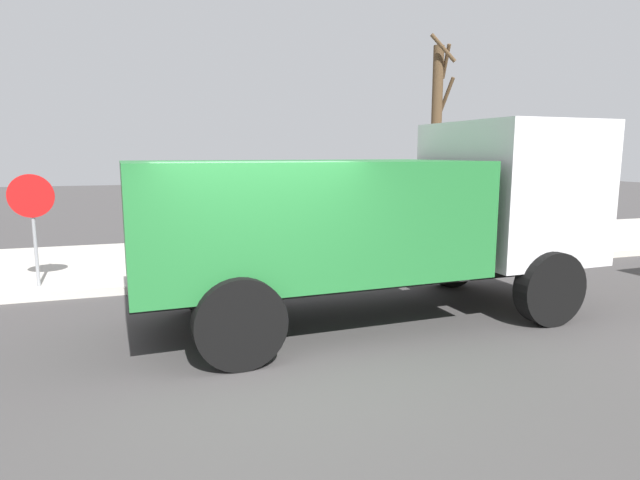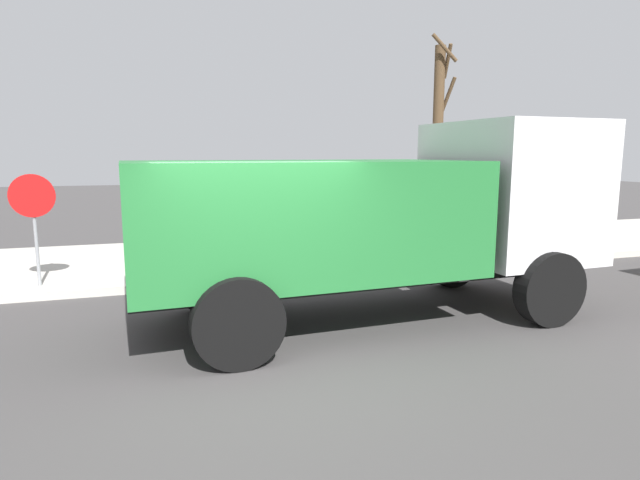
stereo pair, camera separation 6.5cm
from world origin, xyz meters
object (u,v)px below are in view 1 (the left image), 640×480
object	(u,v)px
fire_hydrant	(185,245)
stop_sign	(32,209)
dump_truck_green	(383,213)
bare_tree	(436,141)
loose_tire	(191,240)

from	to	relation	value
fire_hydrant	stop_sign	size ratio (longest dim) A/B	0.40
dump_truck_green	bare_tree	size ratio (longest dim) A/B	1.34
fire_hydrant	dump_truck_green	world-z (taller)	dump_truck_green
loose_tire	dump_truck_green	size ratio (longest dim) A/B	0.16
loose_tire	dump_truck_green	xyz separation A→B (m)	(2.56, -3.83, 0.88)
dump_truck_green	bare_tree	distance (m)	6.70
fire_hydrant	stop_sign	bearing A→B (deg)	-156.19
fire_hydrant	bare_tree	size ratio (longest dim) A/B	0.15
loose_tire	bare_tree	size ratio (longest dim) A/B	0.22
loose_tire	stop_sign	size ratio (longest dim) A/B	0.58
bare_tree	fire_hydrant	bearing A→B (deg)	-170.95
fire_hydrant	stop_sign	world-z (taller)	stop_sign
bare_tree	stop_sign	bearing A→B (deg)	-166.49
loose_tire	stop_sign	xyz separation A→B (m)	(-2.75, -0.76, 0.80)
fire_hydrant	loose_tire	size ratio (longest dim) A/B	0.69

